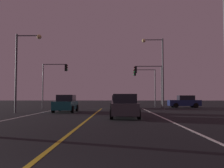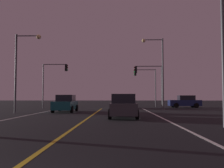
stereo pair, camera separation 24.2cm
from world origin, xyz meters
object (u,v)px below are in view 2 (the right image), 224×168
at_px(car_crossing_side, 185,102).
at_px(street_lamp_right_near, 210,22).
at_px(traffic_light_near_right, 148,77).
at_px(traffic_light_far_right, 145,79).
at_px(car_ahead_far, 118,102).
at_px(street_lamp_left_mid, 22,62).
at_px(car_oncoming, 65,104).
at_px(car_lead_same_lane, 123,106).
at_px(street_lamp_right_far, 158,64).
at_px(traffic_light_near_left, 55,75).

height_order(car_crossing_side, street_lamp_right_near, street_lamp_right_near).
bearing_deg(street_lamp_right_near, car_crossing_side, -101.73).
height_order(traffic_light_near_right, traffic_light_far_right, traffic_light_far_right).
bearing_deg(car_ahead_far, street_lamp_left_mid, 139.27).
bearing_deg(car_oncoming, car_lead_same_lane, 39.49).
xyz_separation_m(traffic_light_near_right, street_lamp_right_far, (0.71, -3.45, 1.15)).
bearing_deg(traffic_light_near_right, car_lead_same_lane, 76.24).
xyz_separation_m(car_ahead_far, street_lamp_left_mid, (-8.93, -10.37, 3.90)).
relative_size(car_lead_same_lane, traffic_light_near_right, 0.77).
distance_m(car_ahead_far, street_lamp_right_near, 21.59).
bearing_deg(traffic_light_far_right, traffic_light_near_left, 23.65).
xyz_separation_m(car_oncoming, traffic_light_near_right, (9.21, 7.94, 3.34)).
distance_m(street_lamp_right_near, street_lamp_left_mid, 16.98).
xyz_separation_m(street_lamp_right_near, street_lamp_left_mid, (-13.51, 10.27, -0.53)).
bearing_deg(traffic_light_far_right, car_crossing_side, 146.81).
height_order(car_ahead_far, traffic_light_far_right, traffic_light_far_right).
xyz_separation_m(traffic_light_far_right, street_lamp_right_far, (0.53, -8.95, 1.08)).
xyz_separation_m(traffic_light_near_left, street_lamp_right_near, (13.02, -20.17, 0.91)).
distance_m(car_lead_same_lane, traffic_light_near_left, 17.51).
distance_m(car_crossing_side, traffic_light_near_left, 18.14).
bearing_deg(traffic_light_far_right, car_lead_same_lane, 79.40).
height_order(traffic_light_near_left, traffic_light_far_right, traffic_light_near_left).
bearing_deg(street_lamp_left_mid, traffic_light_near_left, 87.20).
distance_m(car_oncoming, street_lamp_right_near, 16.32).
xyz_separation_m(car_lead_same_lane, traffic_light_far_right, (3.79, 20.23, 3.42)).
height_order(car_oncoming, street_lamp_left_mid, street_lamp_left_mid).
height_order(car_ahead_far, traffic_light_near_left, traffic_light_near_left).
relative_size(car_oncoming, car_ahead_far, 1.00).
height_order(street_lamp_right_near, street_lamp_right_far, street_lamp_right_far).
relative_size(car_lead_same_lane, traffic_light_far_right, 0.75).
relative_size(car_crossing_side, street_lamp_left_mid, 0.59).
height_order(car_crossing_side, street_lamp_right_far, street_lamp_right_far).
relative_size(car_ahead_far, traffic_light_near_right, 0.77).
bearing_deg(car_oncoming, traffic_light_near_left, -158.21).
bearing_deg(car_lead_same_lane, street_lamp_right_near, -142.01).
bearing_deg(car_oncoming, traffic_light_near_right, 130.76).
relative_size(car_crossing_side, traffic_light_far_right, 0.75).
xyz_separation_m(car_oncoming, traffic_light_far_right, (9.39, 13.44, 3.42)).
distance_m(traffic_light_near_left, street_lamp_right_near, 24.03).
distance_m(car_crossing_side, street_lamp_left_mid, 22.14).
distance_m(car_crossing_side, traffic_light_near_right, 6.61).
bearing_deg(car_lead_same_lane, car_ahead_far, 1.26).
height_order(car_lead_same_lane, car_ahead_far, same).
distance_m(car_ahead_far, street_lamp_left_mid, 14.23).
relative_size(traffic_light_near_right, street_lamp_right_far, 0.66).
bearing_deg(car_lead_same_lane, car_crossing_side, -27.74).
height_order(car_ahead_far, traffic_light_near_right, traffic_light_near_right).
bearing_deg(traffic_light_near_right, car_oncoming, 40.76).
relative_size(car_lead_same_lane, traffic_light_near_left, 0.73).
xyz_separation_m(street_lamp_right_near, street_lamp_right_far, (0.07, 16.73, 0.06)).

